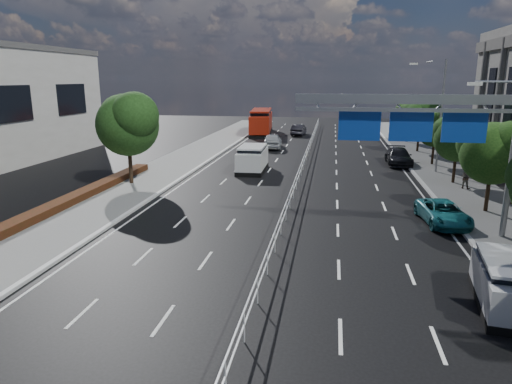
# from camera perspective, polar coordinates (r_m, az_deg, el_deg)

# --- Properties ---
(ground) EXTENTS (160.00, 160.00, 0.00)m
(ground) POSITION_cam_1_polar(r_m,az_deg,el_deg) (14.80, -0.87, -16.61)
(ground) COLOR black
(ground) RESTS_ON ground
(median_fence) EXTENTS (0.05, 85.00, 1.02)m
(median_fence) POSITION_cam_1_polar(r_m,az_deg,el_deg) (35.79, 5.59, 2.64)
(median_fence) COLOR silver
(median_fence) RESTS_ON ground
(overhead_gantry) EXTENTS (10.24, 0.38, 7.45)m
(overhead_gantry) POSITION_cam_1_polar(r_m,az_deg,el_deg) (23.09, 20.73, 8.32)
(overhead_gantry) COLOR gray
(overhead_gantry) RESTS_ON ground
(streetlight_far) EXTENTS (2.78, 2.40, 9.00)m
(streetlight_far) POSITION_cam_1_polar(r_m,az_deg,el_deg) (39.45, 21.75, 9.65)
(streetlight_far) COLOR gray
(streetlight_far) RESTS_ON ground
(near_tree_back) EXTENTS (4.84, 4.51, 6.69)m
(near_tree_back) POSITION_cam_1_polar(r_m,az_deg,el_deg) (33.78, -15.70, 8.52)
(near_tree_back) COLOR black
(near_tree_back) RESTS_ON ground
(far_tree_d) EXTENTS (3.85, 3.59, 5.34)m
(far_tree_d) POSITION_cam_1_polar(r_m,az_deg,el_deg) (28.70, 27.62, 4.71)
(far_tree_d) COLOR black
(far_tree_d) RESTS_ON ground
(far_tree_e) EXTENTS (3.63, 3.38, 5.13)m
(far_tree_e) POSITION_cam_1_polar(r_m,az_deg,el_deg) (35.86, 23.99, 6.43)
(far_tree_e) COLOR black
(far_tree_e) RESTS_ON ground
(far_tree_f) EXTENTS (3.52, 3.28, 5.02)m
(far_tree_f) POSITION_cam_1_polar(r_m,az_deg,el_deg) (43.13, 21.58, 7.65)
(far_tree_f) COLOR black
(far_tree_f) RESTS_ON ground
(far_tree_g) EXTENTS (3.96, 3.69, 5.45)m
(far_tree_g) POSITION_cam_1_polar(r_m,az_deg,el_deg) (50.44, 19.89, 8.88)
(far_tree_g) COLOR black
(far_tree_g) RESTS_ON ground
(far_tree_h) EXTENTS (3.41, 3.18, 4.91)m
(far_tree_h) POSITION_cam_1_polar(r_m,az_deg,el_deg) (57.85, 18.57, 9.21)
(far_tree_h) COLOR black
(far_tree_h) RESTS_ON ground
(white_minivan) EXTENTS (2.23, 4.95, 2.13)m
(white_minivan) POSITION_cam_1_polar(r_m,az_deg,el_deg) (37.98, -0.45, 4.16)
(white_minivan) COLOR black
(white_minivan) RESTS_ON ground
(red_bus) EXTENTS (3.74, 11.46, 3.36)m
(red_bus) POSITION_cam_1_polar(r_m,az_deg,el_deg) (64.31, 0.66, 8.84)
(red_bus) COLOR black
(red_bus) RESTS_ON ground
(near_car_silver) EXTENTS (2.31, 4.99, 1.66)m
(near_car_silver) POSITION_cam_1_polar(r_m,az_deg,el_deg) (50.86, 2.09, 6.41)
(near_car_silver) COLOR #A3A7AA
(near_car_silver) RESTS_ON ground
(near_car_dark) EXTENTS (1.92, 4.55, 1.46)m
(near_car_dark) POSITION_cam_1_polar(r_m,az_deg,el_deg) (63.11, 5.36, 7.75)
(near_car_dark) COLOR black
(near_car_dark) RESTS_ON ground
(silver_minivan) EXTENTS (2.28, 4.33, 1.72)m
(silver_minivan) POSITION_cam_1_polar(r_m,az_deg,el_deg) (17.71, 28.88, -10.04)
(silver_minivan) COLOR black
(silver_minivan) RESTS_ON ground
(parked_car_teal) EXTENTS (2.51, 4.58, 1.22)m
(parked_car_teal) POSITION_cam_1_polar(r_m,az_deg,el_deg) (26.18, 22.35, -2.42)
(parked_car_teal) COLOR #175E68
(parked_car_teal) RESTS_ON ground
(parked_car_dark) EXTENTS (2.07, 5.04, 1.46)m
(parked_car_dark) POSITION_cam_1_polar(r_m,az_deg,el_deg) (42.97, 17.40, 4.25)
(parked_car_dark) COLOR black
(parked_car_dark) RESTS_ON ground
(pedestrian_b) EXTENTS (0.97, 0.94, 1.57)m
(pedestrian_b) POSITION_cam_1_polar(r_m,az_deg,el_deg) (34.57, 24.74, 1.68)
(pedestrian_b) COLOR gray
(pedestrian_b) RESTS_ON sidewalk_far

